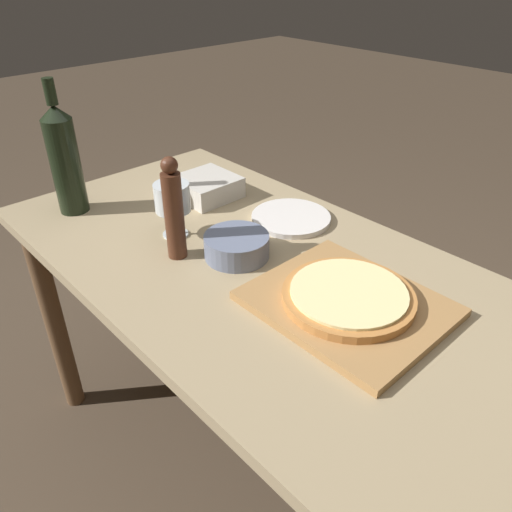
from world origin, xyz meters
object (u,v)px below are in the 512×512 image
(pizza, at_px, (348,295))
(small_bowl, at_px, (237,246))
(pepper_mill, at_px, (174,211))
(wine_bottle, at_px, (64,159))
(wine_glass, at_px, (172,199))

(pizza, height_order, small_bowl, small_bowl)
(pepper_mill, xyz_separation_m, small_bowl, (0.10, -0.10, -0.09))
(pizza, bearing_deg, wine_bottle, 104.84)
(pepper_mill, bearing_deg, wine_bottle, 100.40)
(pizza, bearing_deg, pepper_mill, 109.03)
(wine_glass, bearing_deg, small_bowl, -75.13)
(wine_bottle, bearing_deg, small_bowl, -70.46)
(wine_bottle, height_order, pepper_mill, wine_bottle)
(pizza, bearing_deg, wine_glass, 99.90)
(pizza, distance_m, pepper_mill, 0.42)
(pepper_mill, relative_size, small_bowl, 1.61)
(pizza, distance_m, wine_glass, 0.49)
(wine_glass, bearing_deg, wine_bottle, 112.21)
(wine_glass, height_order, small_bowl, wine_glass)
(pizza, bearing_deg, small_bowl, 96.82)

